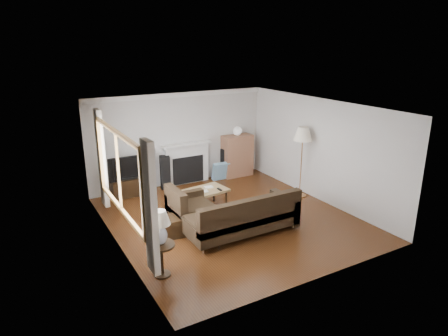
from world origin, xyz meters
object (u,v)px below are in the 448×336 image
sectional_sofa (242,215)px  side_table (162,260)px  bookshelf (237,156)px  tv_stand (130,187)px  coffee_table (202,200)px  floor_lamp (301,162)px

sectional_sofa → side_table: sectional_sofa is taller
bookshelf → tv_stand: bearing=-179.8°
bookshelf → coffee_table: bookshelf is taller
coffee_table → floor_lamp: bearing=-17.4°
tv_stand → coffee_table: size_ratio=0.76×
bookshelf → side_table: bearing=-134.7°
sectional_sofa → floor_lamp: floor_lamp is taller
bookshelf → sectional_sofa: bookshelf is taller
tv_stand → sectional_sofa: bearing=-66.9°
tv_stand → side_table: 3.93m
coffee_table → floor_lamp: size_ratio=0.68×
sectional_sofa → side_table: bearing=-161.7°
tv_stand → side_table: (-0.63, -3.88, 0.06)m
tv_stand → sectional_sofa: 3.50m
bookshelf → coffee_table: (-2.03, -1.74, -0.37)m
bookshelf → coffee_table: bearing=-139.4°
bookshelf → floor_lamp: 2.28m
coffee_table → side_table: size_ratio=2.08×
coffee_table → side_table: side_table is taller
bookshelf → floor_lamp: floor_lamp is taller
coffee_table → side_table: 2.82m
coffee_table → floor_lamp: 2.68m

